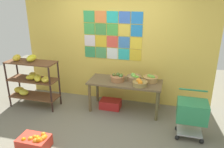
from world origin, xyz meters
name	(u,v)px	position (x,y,z in m)	size (l,w,h in m)	color
ground	(93,136)	(0.00, 0.00, 0.00)	(9.08, 9.08, 0.00)	#706C5B
back_wall_with_art	(115,39)	(0.00, 1.57, 1.45)	(4.28, 0.07, 2.90)	#E2BF4D
banana_shelf_unit	(31,78)	(-1.67, 0.76, 0.66)	(1.08, 0.49, 1.17)	#311F1B
display_table	(125,85)	(0.34, 1.08, 0.58)	(1.52, 0.62, 0.67)	brown
fruit_basket_back_left	(118,78)	(0.19, 1.06, 0.74)	(0.30, 0.30, 0.17)	#A46C41
fruit_basket_right	(151,78)	(0.86, 1.20, 0.74)	(0.31, 0.31, 0.16)	#B68A4B
fruit_basket_left	(134,77)	(0.51, 1.21, 0.73)	(0.31, 0.31, 0.15)	#9C7C51
fruit_basket_back_right	(140,83)	(0.68, 0.92, 0.73)	(0.31, 0.31, 0.15)	olive
produce_crate_under_table	(110,104)	(0.03, 1.08, 0.09)	(0.45, 0.30, 0.19)	red
orange_crate_foreground	(35,142)	(-0.80, -0.55, 0.12)	(0.49, 0.34, 0.26)	red
shopping_cart	(192,113)	(1.65, 0.43, 0.48)	(0.50, 0.44, 0.82)	black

